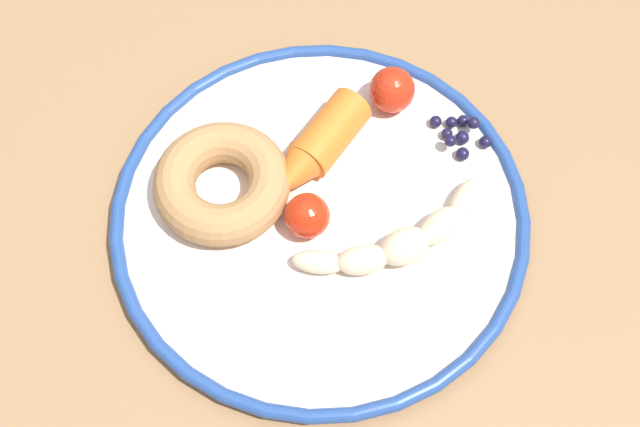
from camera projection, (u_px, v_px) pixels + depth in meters
name	position (u px, v px, depth m)	size (l,w,h in m)	color
ground_plane	(325.00, 374.00, 1.37)	(6.00, 6.00, 0.00)	#343E42
dining_table	(329.00, 196.00, 0.81)	(1.16, 0.82, 0.71)	#976F48
plate	(320.00, 215.00, 0.69)	(0.35, 0.35, 0.02)	white
banana	(400.00, 240.00, 0.67)	(0.16, 0.10, 0.03)	beige
carrot_orange	(319.00, 150.00, 0.70)	(0.12, 0.04, 0.04)	orange
donut	(222.00, 183.00, 0.69)	(0.12, 0.12, 0.04)	#B6824E
blueberry_pile	(460.00, 134.00, 0.72)	(0.04, 0.06, 0.02)	#191638
tomato_near	(307.00, 216.00, 0.67)	(0.04, 0.04, 0.04)	red
tomato_mid	(392.00, 90.00, 0.72)	(0.04, 0.04, 0.04)	red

